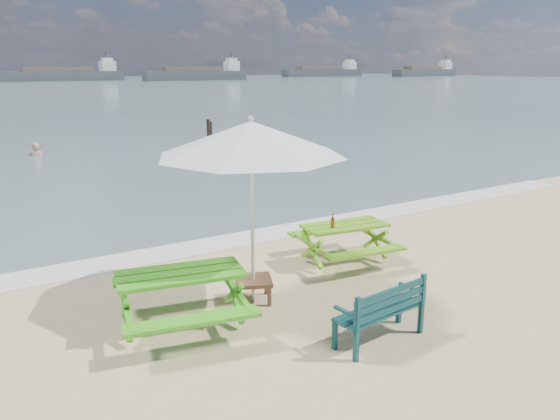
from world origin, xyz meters
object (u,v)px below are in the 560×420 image
side_table (253,289)px  patio_umbrella (251,139)px  swimmer (37,165)px  park_bench (379,323)px  picnic_table_right (344,244)px  beer_bottle (333,223)px  picnic_table_left (182,301)px

side_table → patio_umbrella: bearing=-45.0°
side_table → swimmer: 16.84m
swimmer → park_bench: bearing=-85.9°
picnic_table_right → swimmer: picnic_table_right is taller
picnic_table_right → park_bench: (-1.46, -2.56, -0.10)m
beer_bottle → picnic_table_right: bearing=6.2°
park_bench → beer_bottle: beer_bottle is taller
beer_bottle → swimmer: 16.49m
picnic_table_right → beer_bottle: size_ratio=7.21×
patio_umbrella → beer_bottle: (1.93, 0.56, -1.68)m
side_table → patio_umbrella: size_ratio=0.20×
side_table → beer_bottle: bearing=16.1°
picnic_table_right → patio_umbrella: patio_umbrella is taller
park_bench → picnic_table_right: bearing=60.3°
park_bench → patio_umbrella: bearing=111.7°
picnic_table_left → picnic_table_right: 3.60m
park_bench → swimmer: (-1.34, 18.79, -0.63)m
patio_umbrella → side_table: bearing=135.0°
swimmer → beer_bottle: bearing=-81.3°
side_table → swimmer: swimmer is taller
picnic_table_left → picnic_table_right: picnic_table_left is taller
beer_bottle → side_table: bearing=-163.9°
picnic_table_left → park_bench: (2.04, -1.72, -0.14)m
park_bench → beer_bottle: (1.15, 2.52, 0.56)m
park_bench → swimmer: bearing=94.1°
patio_umbrella → swimmer: (-0.56, 16.82, -2.88)m
picnic_table_left → patio_umbrella: (1.26, 0.24, 2.11)m
park_bench → beer_bottle: bearing=65.6°
beer_bottle → picnic_table_left: bearing=-165.9°
beer_bottle → park_bench: bearing=-114.4°
picnic_table_right → picnic_table_left: bearing=-166.6°
picnic_table_right → park_bench: 2.95m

